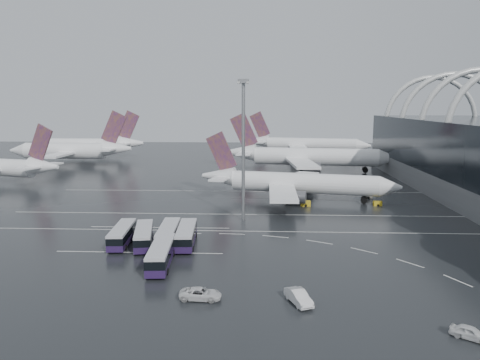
{
  "coord_description": "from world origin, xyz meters",
  "views": [
    {
      "loc": [
        -3.74,
        -90.19,
        24.52
      ],
      "look_at": [
        -8.64,
        16.99,
        7.0
      ],
      "focal_mm": 35.0,
      "sensor_mm": 36.0,
      "label": 1
    }
  ],
  "objects_px": {
    "van_curve_b": "(471,333)",
    "gse_cart_belly_c": "(306,203)",
    "airliner_gate_c": "(305,145)",
    "jet_remote_west": "(3,168)",
    "bus_row_near_d": "(186,235)",
    "bus_row_far_c": "(161,254)",
    "jet_remote_mid": "(72,151)",
    "bus_row_near_c": "(168,234)",
    "airliner_main": "(294,183)",
    "airliner_gate_b": "(307,157)",
    "bus_row_near_a": "(122,234)",
    "van_curve_a": "(200,294)",
    "gse_cart_belly_a": "(377,203)",
    "bus_row_near_b": "(144,236)",
    "jet_remote_far": "(92,145)",
    "gse_cart_belly_b": "(368,196)",
    "van_curve_c": "(299,297)",
    "floodlight_mast": "(243,133)"
  },
  "relations": [
    {
      "from": "jet_remote_mid",
      "to": "bus_row_far_c",
      "type": "distance_m",
      "value": 131.82
    },
    {
      "from": "bus_row_near_c",
      "to": "van_curve_b",
      "type": "bearing_deg",
      "value": -133.45
    },
    {
      "from": "van_curve_a",
      "to": "gse_cart_belly_c",
      "type": "xyz_separation_m",
      "value": [
        18.4,
        55.77,
        -0.11
      ]
    },
    {
      "from": "bus_row_near_a",
      "to": "gse_cart_belly_b",
      "type": "relative_size",
      "value": 5.63
    },
    {
      "from": "jet_remote_west",
      "to": "airliner_main",
      "type": "bearing_deg",
      "value": -179.73
    },
    {
      "from": "van_curve_c",
      "to": "floodlight_mast",
      "type": "height_order",
      "value": "floodlight_mast"
    },
    {
      "from": "van_curve_b",
      "to": "bus_row_far_c",
      "type": "bearing_deg",
      "value": 96.41
    },
    {
      "from": "jet_remote_far",
      "to": "gse_cart_belly_a",
      "type": "relative_size",
      "value": 24.21
    },
    {
      "from": "gse_cart_belly_b",
      "to": "airliner_gate_c",
      "type": "bearing_deg",
      "value": 94.21
    },
    {
      "from": "airliner_gate_b",
      "to": "gse_cart_belly_c",
      "type": "distance_m",
      "value": 58.91
    },
    {
      "from": "airliner_main",
      "to": "van_curve_a",
      "type": "height_order",
      "value": "airliner_main"
    },
    {
      "from": "bus_row_near_c",
      "to": "gse_cart_belly_c",
      "type": "xyz_separation_m",
      "value": [
        27.15,
        32.29,
        -1.13
      ]
    },
    {
      "from": "van_curve_c",
      "to": "gse_cart_belly_a",
      "type": "distance_m",
      "value": 62.23
    },
    {
      "from": "airliner_gate_c",
      "to": "gse_cart_belly_a",
      "type": "relative_size",
      "value": 28.77
    },
    {
      "from": "jet_remote_mid",
      "to": "van_curve_c",
      "type": "bearing_deg",
      "value": 123.11
    },
    {
      "from": "van_curve_b",
      "to": "bus_row_near_d",
      "type": "bearing_deg",
      "value": 83.54
    },
    {
      "from": "jet_remote_west",
      "to": "jet_remote_mid",
      "type": "relative_size",
      "value": 0.85
    },
    {
      "from": "airliner_gate_b",
      "to": "bus_row_near_a",
      "type": "relative_size",
      "value": 4.88
    },
    {
      "from": "airliner_gate_c",
      "to": "jet_remote_mid",
      "type": "bearing_deg",
      "value": -146.67
    },
    {
      "from": "airliner_gate_c",
      "to": "bus_row_near_a",
      "type": "height_order",
      "value": "airliner_gate_c"
    },
    {
      "from": "bus_row_near_c",
      "to": "jet_remote_west",
      "type": "bearing_deg",
      "value": 42.69
    },
    {
      "from": "jet_remote_far",
      "to": "van_curve_a",
      "type": "height_order",
      "value": "jet_remote_far"
    },
    {
      "from": "jet_remote_mid",
      "to": "bus_row_far_c",
      "type": "relative_size",
      "value": 3.77
    },
    {
      "from": "airliner_gate_b",
      "to": "airliner_gate_c",
      "type": "bearing_deg",
      "value": 92.88
    },
    {
      "from": "jet_remote_west",
      "to": "bus_row_near_b",
      "type": "xyz_separation_m",
      "value": [
        60.3,
        -62.74,
        -3.14
      ]
    },
    {
      "from": "bus_row_far_c",
      "to": "bus_row_near_c",
      "type": "bearing_deg",
      "value": 1.19
    },
    {
      "from": "bus_row_near_b",
      "to": "gse_cart_belly_b",
      "type": "height_order",
      "value": "bus_row_near_b"
    },
    {
      "from": "bus_row_near_d",
      "to": "floodlight_mast",
      "type": "height_order",
      "value": "floodlight_mast"
    },
    {
      "from": "bus_row_near_d",
      "to": "bus_row_far_c",
      "type": "xyz_separation_m",
      "value": [
        -2.16,
        -11.0,
        0.04
      ]
    },
    {
      "from": "jet_remote_mid",
      "to": "van_curve_c",
      "type": "height_order",
      "value": "jet_remote_mid"
    },
    {
      "from": "gse_cart_belly_a",
      "to": "airliner_main",
      "type": "bearing_deg",
      "value": 163.38
    },
    {
      "from": "bus_row_near_a",
      "to": "bus_row_near_b",
      "type": "relative_size",
      "value": 0.99
    },
    {
      "from": "van_curve_a",
      "to": "bus_row_far_c",
      "type": "bearing_deg",
      "value": 34.24
    },
    {
      "from": "bus_row_near_b",
      "to": "bus_row_near_d",
      "type": "relative_size",
      "value": 0.99
    },
    {
      "from": "bus_row_near_d",
      "to": "van_curve_c",
      "type": "bearing_deg",
      "value": -147.46
    },
    {
      "from": "airliner_main",
      "to": "jet_remote_west",
      "type": "xyz_separation_m",
      "value": [
        -89.19,
        22.44,
        0.48
      ]
    },
    {
      "from": "airliner_gate_c",
      "to": "jet_remote_west",
      "type": "bearing_deg",
      "value": -129.17
    },
    {
      "from": "bus_row_near_b",
      "to": "jet_remote_west",
      "type": "bearing_deg",
      "value": 32.54
    },
    {
      "from": "airliner_gate_c",
      "to": "jet_remote_mid",
      "type": "height_order",
      "value": "jet_remote_mid"
    },
    {
      "from": "airliner_gate_c",
      "to": "jet_remote_far",
      "type": "bearing_deg",
      "value": -161.6
    },
    {
      "from": "jet_remote_mid",
      "to": "gse_cart_belly_a",
      "type": "bearing_deg",
      "value": 146.52
    },
    {
      "from": "jet_remote_far",
      "to": "bus_row_near_b",
      "type": "xyz_separation_m",
      "value": [
        57.44,
        -133.38,
        -3.88
      ]
    },
    {
      "from": "jet_remote_west",
      "to": "bus_row_near_d",
      "type": "bearing_deg",
      "value": 151.93
    },
    {
      "from": "van_curve_a",
      "to": "gse_cart_belly_c",
      "type": "distance_m",
      "value": 58.73
    },
    {
      "from": "jet_remote_west",
      "to": "bus_row_near_c",
      "type": "bearing_deg",
      "value": 150.57
    },
    {
      "from": "airliner_gate_b",
      "to": "bus_row_near_a",
      "type": "height_order",
      "value": "airliner_gate_b"
    },
    {
      "from": "van_curve_b",
      "to": "gse_cart_belly_c",
      "type": "relative_size",
      "value": 1.76
    },
    {
      "from": "jet_remote_mid",
      "to": "bus_row_near_c",
      "type": "bearing_deg",
      "value": 120.7
    },
    {
      "from": "airliner_main",
      "to": "gse_cart_belly_c",
      "type": "height_order",
      "value": "airliner_main"
    },
    {
      "from": "bus_row_far_c",
      "to": "van_curve_a",
      "type": "height_order",
      "value": "bus_row_far_c"
    }
  ]
}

